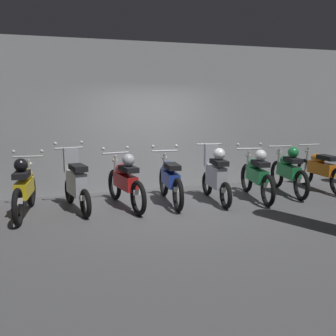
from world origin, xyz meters
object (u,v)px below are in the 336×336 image
(motorbike_slot_4, at_px, (170,179))
(motorbike_slot_6, at_px, (257,174))
(motorbike_slot_3, at_px, (125,181))
(motorbike_slot_5, at_px, (216,175))
(motorbike_slot_2, at_px, (76,183))
(motorbike_slot_7, at_px, (289,170))
(motorbike_slot_8, at_px, (321,169))
(motorbike_slot_1, at_px, (24,187))

(motorbike_slot_4, bearing_deg, motorbike_slot_6, -7.53)
(motorbike_slot_3, distance_m, motorbike_slot_5, 1.89)
(motorbike_slot_6, bearing_deg, motorbike_slot_5, 176.61)
(motorbike_slot_2, bearing_deg, motorbike_slot_3, -5.74)
(motorbike_slot_2, relative_size, motorbike_slot_7, 0.87)
(motorbike_slot_5, bearing_deg, motorbike_slot_7, 4.07)
(motorbike_slot_3, distance_m, motorbike_slot_8, 4.69)
(motorbike_slot_6, xyz_separation_m, motorbike_slot_7, (0.94, 0.19, -0.00))
(motorbike_slot_4, xyz_separation_m, motorbike_slot_6, (1.87, -0.25, 0.04))
(motorbike_slot_1, bearing_deg, motorbike_slot_4, -0.24)
(motorbike_slot_1, height_order, motorbike_slot_3, same)
(motorbike_slot_1, relative_size, motorbike_slot_2, 1.16)
(motorbike_slot_7, bearing_deg, motorbike_slot_6, -168.60)
(motorbike_slot_4, bearing_deg, motorbike_slot_3, -179.03)
(motorbike_slot_6, bearing_deg, motorbike_slot_4, 172.47)
(motorbike_slot_6, bearing_deg, motorbike_slot_3, 175.29)
(motorbike_slot_6, bearing_deg, motorbike_slot_8, 7.47)
(motorbike_slot_4, relative_size, motorbike_slot_7, 1.01)
(motorbike_slot_7, bearing_deg, motorbike_slot_2, 178.32)
(motorbike_slot_3, height_order, motorbike_slot_4, same)
(motorbike_slot_1, relative_size, motorbike_slot_5, 1.15)
(motorbike_slot_6, distance_m, motorbike_slot_7, 0.96)
(motorbike_slot_5, xyz_separation_m, motorbike_slot_6, (0.94, -0.06, -0.04))
(motorbike_slot_1, relative_size, motorbike_slot_3, 1.00)
(motorbike_slot_2, height_order, motorbike_slot_5, motorbike_slot_2)
(motorbike_slot_5, bearing_deg, motorbike_slot_1, 176.88)
(motorbike_slot_4, relative_size, motorbike_slot_6, 1.01)
(motorbike_slot_2, xyz_separation_m, motorbike_slot_3, (0.94, -0.09, 0.00))
(motorbike_slot_2, distance_m, motorbike_slot_3, 0.95)
(motorbike_slot_2, distance_m, motorbike_slot_6, 3.77)
(motorbike_slot_1, distance_m, motorbike_slot_6, 4.69)
(motorbike_slot_8, bearing_deg, motorbike_slot_1, 179.88)
(motorbike_slot_6, bearing_deg, motorbike_slot_1, 176.83)
(motorbike_slot_2, relative_size, motorbike_slot_8, 0.86)
(motorbike_slot_2, distance_m, motorbike_slot_5, 2.83)
(motorbike_slot_4, bearing_deg, motorbike_slot_1, 179.76)
(motorbike_slot_4, bearing_deg, motorbike_slot_7, -1.20)
(motorbike_slot_4, bearing_deg, motorbike_slot_5, -11.60)
(motorbike_slot_6, height_order, motorbike_slot_7, motorbike_slot_6)
(motorbike_slot_3, bearing_deg, motorbike_slot_1, 179.15)
(motorbike_slot_2, bearing_deg, motorbike_slot_6, -4.96)
(motorbike_slot_1, bearing_deg, motorbike_slot_8, -0.12)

